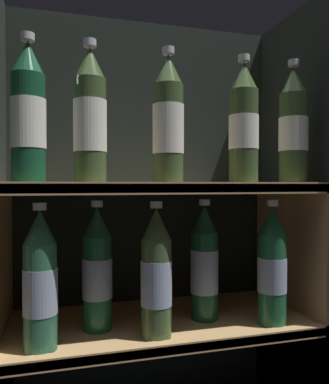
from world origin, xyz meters
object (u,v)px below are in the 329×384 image
Objects in this scene: bottle_upper_front_1 at (90,119)px; bottle_lower_back_1 at (204,265)px; bottle_lower_front_2 at (272,268)px; bottle_lower_front_0 at (40,283)px; bottle_lower_back_0 at (97,271)px; bottle_upper_front_3 at (244,125)px; bottle_lower_front_1 at (156,276)px; bottle_upper_front_0 at (28,116)px; bottle_upper_front_4 at (293,128)px; bottle_upper_front_2 at (168,123)px.

bottle_upper_front_1 is 1.00× the size of bottle_lower_back_1.
bottle_lower_front_2 is 1.00× the size of bottle_lower_back_1.
bottle_lower_front_0 is 0.14m from bottle_lower_back_0.
bottle_upper_front_3 reaches higher than bottle_lower_front_1.
bottle_lower_back_0 is at bearing 180.00° from bottle_lower_back_1.
bottle_upper_front_0 is 1.00× the size of bottle_upper_front_4.
bottle_upper_front_3 is (0.18, 0.00, 0.00)m from bottle_upper_front_2.
bottle_lower_front_1 and bottle_lower_front_2 have the same top height.
bottle_upper_front_3 is 1.00× the size of bottle_lower_back_1.
bottle_lower_front_2 is at bearing -0.00° from bottle_upper_front_2.
bottle_upper_front_2 is at bearing -27.50° from bottle_lower_back_0.
bottle_lower_front_0 is 0.23m from bottle_lower_front_1.
bottle_lower_front_1 is 0.16m from bottle_lower_back_1.
bottle_upper_front_0 is at bearing 180.00° from bottle_lower_front_2.
bottle_upper_front_0 is at bearing -180.00° from bottle_lower_front_1.
bottle_lower_front_0 is at bearing 180.00° from bottle_upper_front_1.
bottle_upper_front_2 is 0.18m from bottle_upper_front_3.
bottle_upper_front_4 is at bearing -0.00° from bottle_lower_front_1.
bottle_upper_front_0 reaches higher than bottle_lower_back_0.
bottle_lower_back_0 is (-0.14, 0.07, -0.32)m from bottle_upper_front_2.
bottle_lower_front_1 is at bearing 0.00° from bottle_upper_front_1.
bottle_upper_front_1 is (0.12, 0.00, -0.00)m from bottle_upper_front_0.
bottle_upper_front_0 and bottle_upper_front_4 have the same top height.
bottle_lower_front_2 is (0.41, 0.00, -0.32)m from bottle_upper_front_1.
bottle_upper_front_0 is 0.51m from bottle_lower_back_1.
bottle_upper_front_0 and bottle_upper_front_1 have the same top height.
bottle_upper_front_3 is 1.00× the size of bottle_lower_back_0.
bottle_upper_front_0 reaches higher than bottle_lower_front_2.
bottle_upper_front_2 is (0.28, 0.00, -0.00)m from bottle_upper_front_0.
bottle_upper_front_2 reaches higher than bottle_lower_front_1.
bottle_lower_front_1 and bottle_lower_back_1 have the same top height.
bottle_lower_front_2 is 0.16m from bottle_lower_back_1.
bottle_lower_back_0 is at bearing 75.11° from bottle_upper_front_1.
bottle_upper_front_3 is 1.00× the size of bottle_lower_front_1.
bottle_lower_back_1 is at bearing 28.33° from bottle_lower_front_1.
bottle_lower_front_2 is at bearing 180.00° from bottle_upper_front_4.
bottle_upper_front_4 reaches higher than bottle_lower_front_0.
bottle_upper_front_1 is 0.52m from bottle_lower_front_2.
bottle_lower_front_1 and bottle_lower_back_0 have the same top height.
bottle_lower_back_1 is (0.25, -0.00, -0.00)m from bottle_lower_back_0.
bottle_upper_front_1 reaches higher than bottle_lower_front_0.
bottle_upper_front_2 is at bearing 180.00° from bottle_upper_front_3.
bottle_lower_front_1 is (0.25, 0.00, -0.32)m from bottle_upper_front_0.
bottle_upper_front_3 is at bearing 0.00° from bottle_lower_front_0.
bottle_lower_back_0 is 0.25m from bottle_lower_back_1.
bottle_lower_front_2 is (0.51, 0.00, 0.00)m from bottle_lower_front_0.
bottle_upper_front_1 and bottle_upper_front_4 have the same top height.
bottle_upper_front_0 is at bearing -180.00° from bottle_upper_front_3.
bottle_lower_front_2 is at bearing -0.00° from bottle_upper_front_3.
bottle_lower_front_0 is at bearing -180.00° from bottle_lower_front_1.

